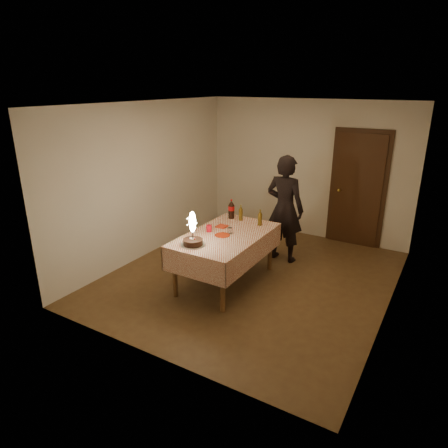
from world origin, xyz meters
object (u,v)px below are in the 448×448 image
at_px(clear_cup, 230,231).
at_px(amber_bottle_left, 241,213).
at_px(red_cup, 209,228).
at_px(red_plate, 222,235).
at_px(amber_bottle_right, 260,218).
at_px(cola_bottle, 231,209).
at_px(photographer, 285,209).
at_px(birthday_cake, 193,237).
at_px(dining_table, 226,241).

distance_m(clear_cup, amber_bottle_left, 0.63).
relative_size(red_cup, amber_bottle_left, 0.39).
bearing_deg(red_plate, amber_bottle_right, 67.60).
bearing_deg(cola_bottle, photographer, 38.10).
relative_size(red_plate, amber_bottle_right, 0.86).
height_order(birthday_cake, amber_bottle_right, birthday_cake).
relative_size(red_cup, photographer, 0.06).
height_order(amber_bottle_left, amber_bottle_right, same).
bearing_deg(amber_bottle_right, birthday_cake, -109.94).
height_order(red_cup, amber_bottle_left, amber_bottle_left).
bearing_deg(red_cup, amber_bottle_left, 77.18).
relative_size(red_plate, photographer, 0.12).
xyz_separation_m(red_plate, amber_bottle_left, (-0.09, 0.73, 0.11)).
relative_size(clear_cup, photographer, 0.05).
bearing_deg(photographer, cola_bottle, -141.90).
height_order(birthday_cake, red_plate, birthday_cake).
bearing_deg(clear_cup, amber_bottle_left, 103.87).
height_order(dining_table, cola_bottle, cola_bottle).
bearing_deg(red_plate, red_cup, 172.23).
relative_size(clear_cup, amber_bottle_left, 0.35).
relative_size(red_plate, cola_bottle, 0.69).
height_order(dining_table, amber_bottle_left, amber_bottle_left).
relative_size(red_plate, amber_bottle_left, 0.86).
bearing_deg(dining_table, amber_bottle_right, 66.71).
relative_size(red_cup, amber_bottle_right, 0.39).
relative_size(dining_table, red_plate, 7.82).
bearing_deg(cola_bottle, amber_bottle_left, -4.73).
height_order(red_plate, red_cup, red_cup).
relative_size(birthday_cake, red_cup, 4.81).
relative_size(birthday_cake, amber_bottle_right, 1.89).
height_order(dining_table, clear_cup, clear_cup).
bearing_deg(red_plate, cola_bottle, 110.26).
relative_size(birthday_cake, amber_bottle_left, 1.89).
distance_m(birthday_cake, amber_bottle_left, 1.25).
height_order(clear_cup, amber_bottle_right, amber_bottle_right).
height_order(birthday_cake, clear_cup, birthday_cake).
bearing_deg(clear_cup, red_cup, -163.50).
xyz_separation_m(red_plate, cola_bottle, (-0.27, 0.74, 0.15)).
relative_size(dining_table, cola_bottle, 5.42).
bearing_deg(photographer, dining_table, -108.46).
bearing_deg(dining_table, clear_cup, 54.31).
distance_m(dining_table, red_cup, 0.31).
xyz_separation_m(cola_bottle, amber_bottle_left, (0.18, -0.02, -0.03)).
height_order(dining_table, photographer, photographer).
relative_size(dining_table, birthday_cake, 3.58).
height_order(birthday_cake, red_cup, birthday_cake).
distance_m(cola_bottle, amber_bottle_left, 0.19).
bearing_deg(red_cup, amber_bottle_right, 50.46).
relative_size(dining_table, amber_bottle_right, 6.75).
distance_m(birthday_cake, clear_cup, 0.68).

